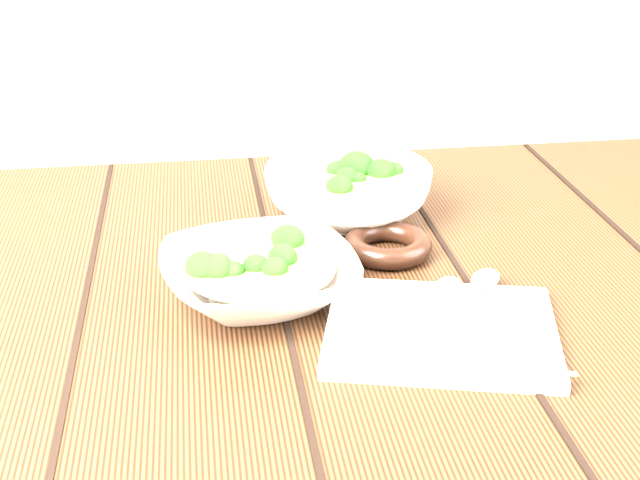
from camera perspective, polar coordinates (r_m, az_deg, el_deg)
table at (r=1.01m, az=-1.44°, el=-8.67°), size 1.20×0.80×0.75m
soup_bowl_front at (r=0.91m, az=-3.91°, el=-2.29°), size 0.23×0.23×0.06m
soup_bowl_back at (r=1.10m, az=1.81°, el=3.18°), size 0.26×0.26×0.07m
trivet at (r=1.01m, az=4.34°, el=-0.31°), size 0.13×0.13×0.02m
napkin at (r=0.86m, az=7.74°, el=-5.77°), size 0.25×0.23×0.01m
spoon_left at (r=0.89m, az=7.63°, el=-4.01°), size 0.10×0.17×0.01m
spoon_right at (r=0.91m, az=9.99°, el=-3.39°), size 0.11×0.16×0.01m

